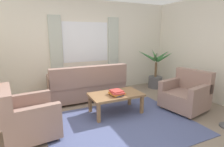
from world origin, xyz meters
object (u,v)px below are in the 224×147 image
book_stack_on_table (117,93)px  armchair_right (186,94)px  potted_plant (156,74)px  armchair_left (27,117)px  coffee_table (116,96)px  couch (88,86)px

book_stack_on_table → armchair_right: bearing=-14.2°
book_stack_on_table → potted_plant: potted_plant is taller
armchair_left → potted_plant: potted_plant is taller
armchair_left → coffee_table: bearing=-89.6°
couch → armchair_left: couch is taller
coffee_table → potted_plant: potted_plant is taller
couch → book_stack_on_table: (0.28, -1.14, 0.12)m
book_stack_on_table → armchair_left: bearing=-175.3°
couch → book_stack_on_table: bearing=103.9°
couch → coffee_table: couch is taller
coffee_table → potted_plant: (1.96, 1.16, 0.07)m
armchair_right → coffee_table: (-1.53, 0.48, 0.03)m
couch → book_stack_on_table: 1.18m
armchair_left → book_stack_on_table: armchair_left is taller
armchair_right → coffee_table: size_ratio=0.90×
armchair_left → potted_plant: 3.93m
armchair_left → potted_plant: (3.68, 1.38, 0.10)m
book_stack_on_table → potted_plant: size_ratio=0.28×
couch → potted_plant: potted_plant is taller
couch → armchair_left: (-1.42, -1.28, -0.01)m
couch → armchair_right: (1.83, -1.53, -0.01)m
armchair_right → book_stack_on_table: (-1.55, 0.39, 0.14)m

